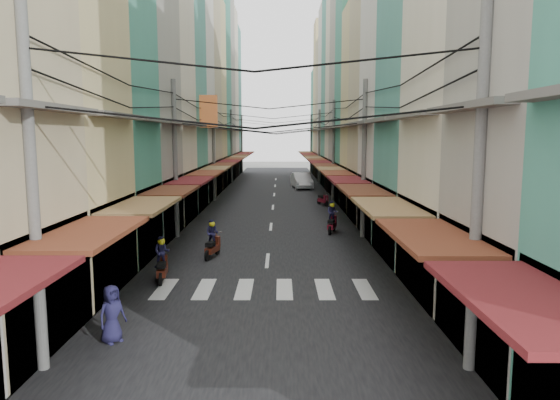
{
  "coord_description": "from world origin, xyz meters",
  "views": [
    {
      "loc": [
        0.56,
        -22.89,
        5.35
      ],
      "look_at": [
        0.54,
        3.6,
        1.91
      ],
      "focal_mm": 32.0,
      "sensor_mm": 36.0,
      "label": 1
    }
  ],
  "objects_px": {
    "bicycle": "(428,259)",
    "traffic_sign": "(407,216)",
    "white_car": "(302,188)",
    "market_umbrella": "(432,214)"
  },
  "relations": [
    {
      "from": "white_car",
      "to": "market_umbrella",
      "type": "height_order",
      "value": "market_umbrella"
    },
    {
      "from": "white_car",
      "to": "market_umbrella",
      "type": "xyz_separation_m",
      "value": [
        4.46,
        -28.95,
        1.95
      ]
    },
    {
      "from": "bicycle",
      "to": "market_umbrella",
      "type": "bearing_deg",
      "value": -60.54
    },
    {
      "from": "bicycle",
      "to": "market_umbrella",
      "type": "height_order",
      "value": "market_umbrella"
    },
    {
      "from": "market_umbrella",
      "to": "traffic_sign",
      "type": "height_order",
      "value": "traffic_sign"
    },
    {
      "from": "bicycle",
      "to": "traffic_sign",
      "type": "bearing_deg",
      "value": 133.44
    },
    {
      "from": "market_umbrella",
      "to": "bicycle",
      "type": "bearing_deg",
      "value": -136.66
    },
    {
      "from": "traffic_sign",
      "to": "bicycle",
      "type": "bearing_deg",
      "value": 57.32
    },
    {
      "from": "white_car",
      "to": "traffic_sign",
      "type": "height_order",
      "value": "traffic_sign"
    },
    {
      "from": "market_umbrella",
      "to": "traffic_sign",
      "type": "xyz_separation_m",
      "value": [
        -1.79,
        -2.7,
        0.37
      ]
    }
  ]
}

